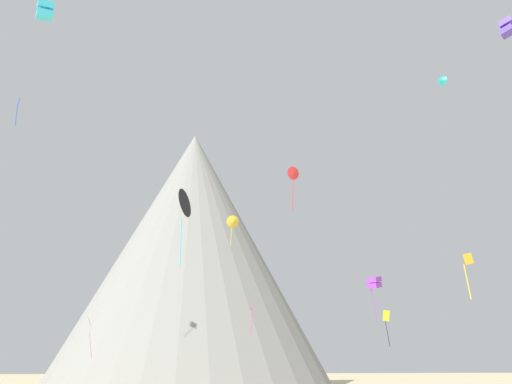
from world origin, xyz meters
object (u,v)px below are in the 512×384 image
(rock_massif, at_px, (190,269))
(kite_gold_mid, at_px, (233,222))
(kite_red_high, at_px, (293,174))
(kite_magenta_low, at_px, (252,311))
(kite_yellow_low, at_px, (387,320))
(kite_blue_high, at_px, (18,106))
(kite_white_low, at_px, (90,323))
(kite_cyan_high, at_px, (45,10))
(kite_black_mid, at_px, (183,204))
(kite_indigo_high, at_px, (507,28))
(kite_violet_low, at_px, (374,283))
(kite_orange_low, at_px, (468,267))
(kite_teal_high, at_px, (442,80))

(rock_massif, xyz_separation_m, kite_gold_mid, (5.25, -29.28, 2.49))
(kite_red_high, relative_size, kite_magenta_low, 1.59)
(kite_magenta_low, height_order, kite_yellow_low, kite_magenta_low)
(rock_massif, bearing_deg, kite_blue_high, -117.09)
(kite_red_high, height_order, kite_magenta_low, kite_red_high)
(kite_magenta_low, bearing_deg, rock_massif, -125.70)
(kite_gold_mid, distance_m, kite_white_low, 23.25)
(kite_cyan_high, relative_size, kite_black_mid, 0.26)
(kite_white_low, relative_size, kite_magenta_low, 1.38)
(kite_black_mid, xyz_separation_m, kite_magenta_low, (8.89, 24.83, -7.27))
(kite_indigo_high, height_order, kite_blue_high, kite_indigo_high)
(kite_cyan_high, height_order, kite_violet_low, kite_cyan_high)
(kite_indigo_high, xyz_separation_m, kite_yellow_low, (-6.08, 25.17, -28.34))
(kite_cyan_high, xyz_separation_m, kite_red_high, (27.31, 27.89, -5.74))
(rock_massif, bearing_deg, kite_indigo_high, -62.30)
(kite_red_high, height_order, kite_yellow_low, kite_red_high)
(kite_blue_high, bearing_deg, kite_red_high, -57.45)
(kite_black_mid, distance_m, kite_magenta_low, 27.36)
(kite_cyan_high, relative_size, kite_indigo_high, 0.89)
(kite_orange_low, bearing_deg, kite_indigo_high, 102.70)
(kite_gold_mid, bearing_deg, kite_red_high, -46.60)
(kite_yellow_low, bearing_deg, rock_massif, -15.05)
(kite_white_low, bearing_deg, kite_orange_low, -143.88)
(kite_orange_low, distance_m, kite_white_low, 47.08)
(kite_gold_mid, relative_size, kite_violet_low, 0.79)
(rock_massif, height_order, kite_yellow_low, rock_massif)
(kite_violet_low, xyz_separation_m, kite_red_high, (-9.08, 4.24, 14.89))
(kite_orange_low, relative_size, kite_white_low, 0.66)
(kite_gold_mid, relative_size, kite_magenta_low, 1.08)
(kite_black_mid, height_order, kite_violet_low, kite_black_mid)
(kite_indigo_high, bearing_deg, kite_blue_high, 114.76)
(kite_white_low, height_order, kite_blue_high, kite_blue_high)
(kite_gold_mid, distance_m, kite_violet_low, 21.43)
(kite_teal_high, relative_size, kite_orange_low, 0.35)
(kite_gold_mid, distance_m, kite_blue_high, 31.52)
(kite_red_high, bearing_deg, kite_black_mid, -140.99)
(kite_cyan_high, height_order, kite_indigo_high, kite_indigo_high)
(kite_red_high, bearing_deg, kite_blue_high, 170.34)
(kite_red_high, xyz_separation_m, kite_magenta_low, (-5.74, -1.30, -18.29))
(kite_violet_low, height_order, kite_blue_high, kite_blue_high)
(kite_blue_high, bearing_deg, kite_indigo_high, -87.47)
(kite_black_mid, relative_size, kite_teal_high, 5.46)
(kite_teal_high, bearing_deg, kite_white_low, -134.75)
(kite_black_mid, bearing_deg, kite_blue_high, -109.84)
(rock_massif, relative_size, kite_gold_mid, 16.55)
(kite_gold_mid, bearing_deg, kite_white_low, -176.15)
(kite_red_high, height_order, kite_blue_high, kite_blue_high)
(kite_teal_high, xyz_separation_m, kite_red_high, (-18.65, 7.37, -11.36))
(kite_violet_low, distance_m, kite_red_high, 17.95)
(kite_black_mid, distance_m, kite_red_high, 31.91)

